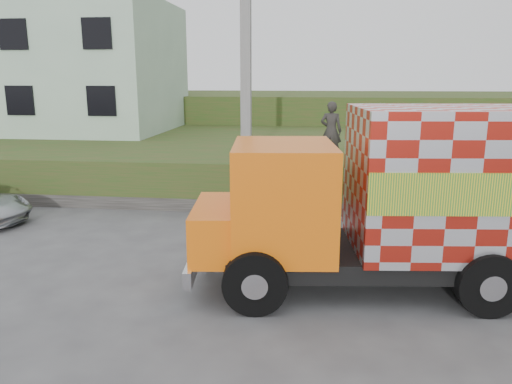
# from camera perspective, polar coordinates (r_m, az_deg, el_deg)

# --- Properties ---
(ground) EXTENTS (120.00, 120.00, 0.00)m
(ground) POSITION_cam_1_polar(r_m,az_deg,el_deg) (11.30, 0.71, -8.03)
(ground) COLOR #474749
(ground) RESTS_ON ground
(embankment) EXTENTS (40.00, 12.00, 1.50)m
(embankment) POSITION_cam_1_polar(r_m,az_deg,el_deg) (20.78, 3.73, 3.88)
(embankment) COLOR #29531B
(embankment) RESTS_ON ground
(embankment_far) EXTENTS (40.00, 12.00, 3.00)m
(embankment_far) POSITION_cam_1_polar(r_m,az_deg,el_deg) (32.60, 4.98, 8.53)
(embankment_far) COLOR #29531B
(embankment_far) RESTS_ON ground
(retaining_strip) EXTENTS (16.00, 0.50, 0.40)m
(retaining_strip) POSITION_cam_1_polar(r_m,az_deg,el_deg) (15.50, -4.96, -1.41)
(retaining_strip) COLOR #595651
(retaining_strip) RESTS_ON ground
(building) EXTENTS (10.00, 8.00, 6.00)m
(building) POSITION_cam_1_polar(r_m,az_deg,el_deg) (26.43, -20.97, 13.19)
(building) COLOR #B6D5B9
(building) RESTS_ON embankment
(utility_pole) EXTENTS (1.20, 0.30, 8.00)m
(utility_pole) POSITION_cam_1_polar(r_m,az_deg,el_deg) (15.23, -1.15, 13.11)
(utility_pole) COLOR gray
(utility_pole) RESTS_ON ground
(cargo_truck) EXTENTS (8.11, 3.44, 3.52)m
(cargo_truck) POSITION_cam_1_polar(r_m,az_deg,el_deg) (10.01, 18.55, -0.63)
(cargo_truck) COLOR black
(cargo_truck) RESTS_ON ground
(cow) EXTENTS (0.80, 1.40, 1.12)m
(cow) POSITION_cam_1_polar(r_m,az_deg,el_deg) (10.33, 0.66, -6.77)
(cow) COLOR #32180C
(cow) RESTS_ON ground
(pedestrian) EXTENTS (0.73, 0.55, 1.83)m
(pedestrian) POSITION_cam_1_polar(r_m,az_deg,el_deg) (15.76, 8.57, 6.91)
(pedestrian) COLOR #2B2A27
(pedestrian) RESTS_ON embankment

